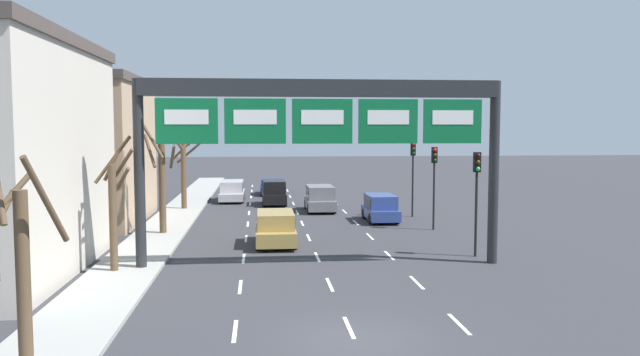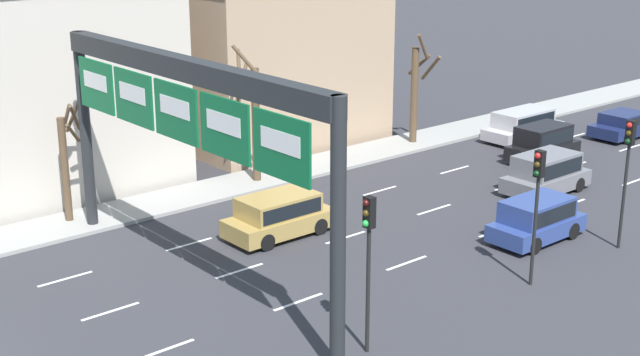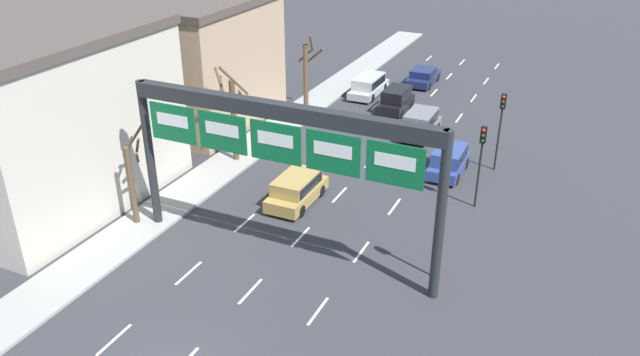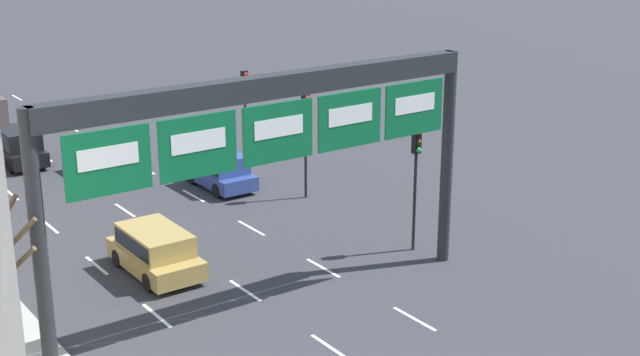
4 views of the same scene
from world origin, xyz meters
name	(u,v)px [view 4 (image 4 of 4)]	position (x,y,z in m)	size (l,w,h in m)	color
lane_dashes	(210,267)	(0.00, 13.50, 0.01)	(6.72, 67.00, 0.01)	white
sign_gantry	(273,124)	(0.00, 9.03, 6.27)	(15.23, 0.70, 7.79)	#232628
suv_blue	(220,168)	(4.91, 21.36, 0.93)	(1.84, 3.98, 1.67)	navy
suv_grey	(109,154)	(1.62, 26.43, 0.99)	(1.97, 4.18, 1.79)	slate
suv_gold	(155,249)	(-1.80, 14.14, 0.92)	(1.98, 4.30, 1.66)	#A88947
suv_black	(19,145)	(-1.47, 30.39, 1.02)	(1.81, 3.90, 1.85)	black
traffic_light_near_gantry	(416,165)	(7.15, 10.44, 3.37)	(0.30, 0.35, 4.73)	black
traffic_light_mid_block	(245,100)	(7.39, 23.11, 3.49)	(0.30, 0.35, 4.91)	black
traffic_light_far_end	(306,124)	(7.31, 17.87, 3.37)	(0.30, 0.35, 4.73)	black
tree_bare_third	(14,304)	(-8.33, 8.65, 2.75)	(1.73, 1.03, 5.37)	brown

